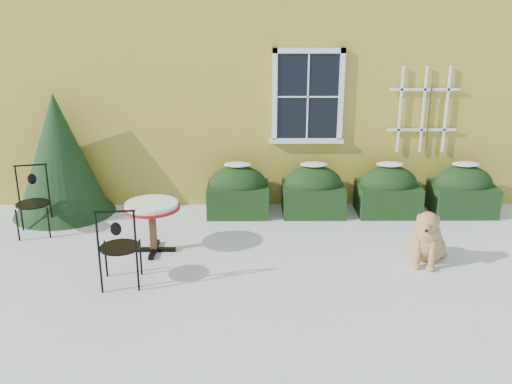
{
  "coord_description": "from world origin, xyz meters",
  "views": [
    {
      "loc": [
        -0.05,
        -6.81,
        3.48
      ],
      "look_at": [
        0.0,
        1.0,
        0.9
      ],
      "focal_mm": 40.0,
      "sensor_mm": 36.0,
      "label": 1
    }
  ],
  "objects_px": {
    "evergreen_shrub": "(60,166)",
    "patio_chair_far": "(33,201)",
    "dog": "(427,240)",
    "patio_chair_near": "(119,246)",
    "bistro_table": "(152,211)"
  },
  "relations": [
    {
      "from": "patio_chair_near",
      "to": "dog",
      "type": "bearing_deg",
      "value": -177.16
    },
    {
      "from": "evergreen_shrub",
      "to": "patio_chair_near",
      "type": "xyz_separation_m",
      "value": [
        1.59,
        -2.72,
        -0.3
      ]
    },
    {
      "from": "patio_chair_far",
      "to": "evergreen_shrub",
      "type": "bearing_deg",
      "value": 66.07
    },
    {
      "from": "evergreen_shrub",
      "to": "patio_chair_far",
      "type": "distance_m",
      "value": 0.99
    },
    {
      "from": "evergreen_shrub",
      "to": "patio_chair_far",
      "type": "relative_size",
      "value": 1.93
    },
    {
      "from": "evergreen_shrub",
      "to": "dog",
      "type": "height_order",
      "value": "evergreen_shrub"
    },
    {
      "from": "patio_chair_near",
      "to": "patio_chair_far",
      "type": "height_order",
      "value": "patio_chair_near"
    },
    {
      "from": "bistro_table",
      "to": "patio_chair_far",
      "type": "relative_size",
      "value": 0.76
    },
    {
      "from": "evergreen_shrub",
      "to": "bistro_table",
      "type": "relative_size",
      "value": 2.55
    },
    {
      "from": "patio_chair_near",
      "to": "patio_chair_far",
      "type": "relative_size",
      "value": 1.01
    },
    {
      "from": "patio_chair_far",
      "to": "dog",
      "type": "relative_size",
      "value": 1.21
    },
    {
      "from": "patio_chair_near",
      "to": "evergreen_shrub",
      "type": "bearing_deg",
      "value": -65.92
    },
    {
      "from": "evergreen_shrub",
      "to": "dog",
      "type": "distance_m",
      "value": 6.11
    },
    {
      "from": "patio_chair_far",
      "to": "bistro_table",
      "type": "bearing_deg",
      "value": -34.02
    },
    {
      "from": "dog",
      "to": "evergreen_shrub",
      "type": "bearing_deg",
      "value": -179.44
    }
  ]
}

